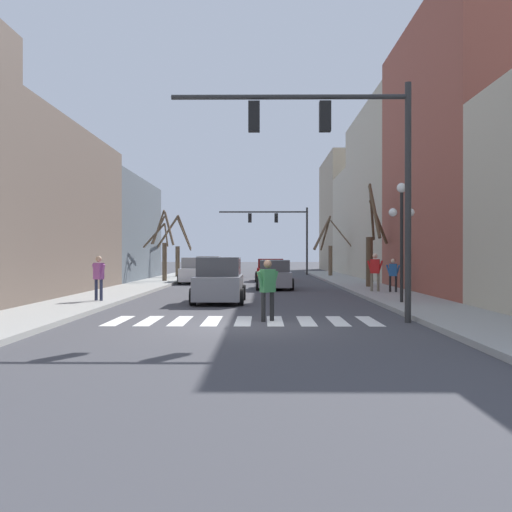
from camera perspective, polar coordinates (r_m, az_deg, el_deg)
name	(u,v)px	position (r m, az deg, el deg)	size (l,w,h in m)	color
ground_plane	(242,327)	(15.93, -1.35, -6.74)	(240.00, 240.00, 0.00)	#424247
sidewalk_left	(6,323)	(17.31, -22.69, -5.95)	(2.79, 90.00, 0.15)	#9E9E99
sidewalk_right	(479,324)	(16.92, 20.51, -6.09)	(2.79, 90.00, 0.15)	#9E9E99
building_row_left	(24,209)	(30.22, -21.23, 4.17)	(6.00, 38.61, 9.31)	#66564C
building_row_right	(400,200)	(45.22, 13.59, 5.18)	(6.00, 65.04, 13.13)	#BCB299
crosswalk_stripes	(243,321)	(17.25, -1.20, -6.19)	(7.65, 2.60, 0.01)	white
traffic_signal_near	(341,149)	(17.17, 8.12, 10.05)	(6.72, 0.28, 6.72)	#2D2D2D
traffic_signal_far	(280,225)	(54.60, 2.33, 2.95)	(8.10, 0.28, 6.13)	#2D2D2D
street_lamp_right_corner	(402,218)	(22.63, 13.70, 3.56)	(0.95, 0.36, 4.38)	black
car_at_intersection	(219,282)	(23.60, -3.53, -2.45)	(2.01, 4.19, 1.79)	gray
car_parked_left_near	(196,271)	(38.84, -5.75, -1.47)	(1.99, 4.13, 1.67)	white
car_parked_left_mid	(209,268)	(47.53, -4.51, -1.13)	(2.11, 4.64, 1.72)	white
car_parked_right_near	(270,271)	(41.99, 1.39, -1.39)	(2.14, 4.30, 1.57)	red
car_driving_away_lane	(274,275)	(32.62, 1.76, -1.86)	(1.97, 4.46, 1.58)	gray
car_driving_toward_lane	(214,267)	(53.16, -3.99, -1.03)	(2.07, 4.48, 1.61)	red
pedestrian_on_left_sidewalk	(393,272)	(28.47, 12.92, -1.51)	(0.66, 0.30, 1.55)	black
pedestrian_waiting_at_curb	(268,285)	(17.07, 1.12, -2.77)	(0.66, 0.52, 1.75)	black
pedestrian_on_right_sidewalk	(99,274)	(23.45, -14.76, -1.68)	(0.64, 0.50, 1.69)	#282D47
pedestrian_crossing_street	(375,269)	(28.81, 11.26, -1.21)	(0.75, 0.37, 1.79)	#7A705B
street_tree_right_mid	(328,247)	(49.08, 6.91, 0.86)	(3.21, 2.19, 4.87)	brown
street_tree_left_far	(178,248)	(46.92, -7.48, 0.73)	(2.90, 1.58, 4.81)	brown
street_tree_right_near	(372,242)	(32.89, 10.96, 1.27)	(1.45, 3.92, 5.59)	brown
street_tree_left_near	(163,248)	(39.62, -8.82, 0.77)	(2.18, 2.16, 4.67)	brown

